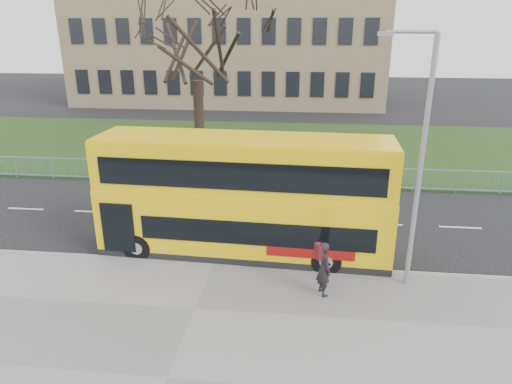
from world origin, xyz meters
TOP-DOWN VIEW (x-y plane):
  - ground at (0.00, 0.00)m, footprint 120.00×120.00m
  - pavement at (0.00, -6.75)m, footprint 80.00×10.50m
  - kerb at (0.00, -1.55)m, footprint 80.00×0.20m
  - grass_verge at (0.00, 14.30)m, footprint 80.00×15.40m
  - guard_railing at (0.00, 6.60)m, footprint 40.00×0.12m
  - bare_tree at (-3.00, 10.00)m, footprint 7.65×7.65m
  - civic_building at (-5.00, 35.00)m, footprint 30.00×15.00m
  - yellow_bus at (0.89, -0.51)m, footprint 9.69×2.70m
  - pedestrian at (3.50, -3.00)m, footprint 0.59×0.70m
  - street_lamp at (5.91, -2.15)m, footprint 1.52×0.33m

SIDE VIEW (x-z plane):
  - ground at x=0.00m, z-range 0.00..0.00m
  - grass_verge at x=0.00m, z-range 0.00..0.08m
  - pavement at x=0.00m, z-range 0.00..0.12m
  - kerb at x=0.00m, z-range 0.00..0.14m
  - guard_railing at x=0.00m, z-range 0.00..1.10m
  - pedestrian at x=3.50m, z-range 0.12..1.75m
  - yellow_bus at x=0.89m, z-range 0.15..4.17m
  - street_lamp at x=5.91m, z-range 0.47..7.64m
  - bare_tree at x=-3.00m, z-range 0.08..11.01m
  - civic_building at x=-5.00m, z-range 0.00..14.00m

